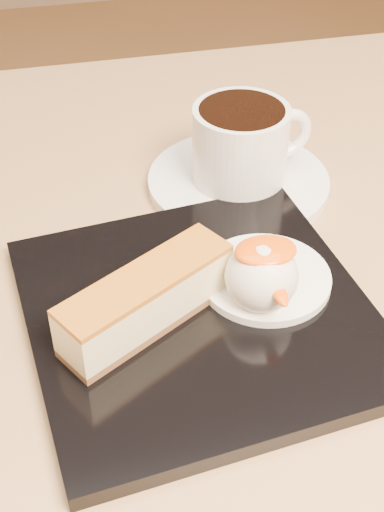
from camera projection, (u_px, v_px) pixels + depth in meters
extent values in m
cube|color=brown|center=(233.00, 323.00, 0.50)|extent=(0.80, 0.80, 0.04)
cube|color=black|center=(199.00, 314.00, 0.47)|extent=(0.24, 0.24, 0.01)
cube|color=brown|center=(148.00, 318.00, 0.46)|extent=(0.12, 0.09, 0.01)
cube|color=#FFF4A6|center=(147.00, 298.00, 0.45)|extent=(0.12, 0.09, 0.03)
cube|color=#995210|center=(145.00, 279.00, 0.43)|extent=(0.12, 0.09, 0.00)
cylinder|color=white|center=(265.00, 278.00, 0.49)|extent=(0.09, 0.09, 0.01)
sphere|color=white|center=(262.00, 276.00, 0.46)|extent=(0.05, 0.05, 0.05)
ellipsoid|color=#FC5707|center=(266.00, 251.00, 0.45)|extent=(0.04, 0.03, 0.01)
ellipsoid|color=#297E2D|center=(215.00, 261.00, 0.49)|extent=(0.02, 0.01, 0.00)
ellipsoid|color=#297E2D|center=(226.00, 255.00, 0.50)|extent=(0.02, 0.01, 0.00)
ellipsoid|color=#297E2D|center=(203.00, 256.00, 0.50)|extent=(0.01, 0.02, 0.00)
cylinder|color=white|center=(238.00, 182.00, 0.59)|extent=(0.15, 0.15, 0.01)
cylinder|color=white|center=(240.00, 144.00, 0.57)|extent=(0.08, 0.08, 0.06)
cylinder|color=black|center=(242.00, 112.00, 0.55)|extent=(0.07, 0.07, 0.00)
torus|color=white|center=(287.00, 134.00, 0.58)|extent=(0.05, 0.02, 0.04)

